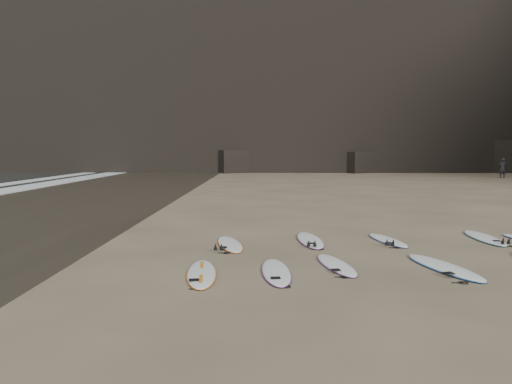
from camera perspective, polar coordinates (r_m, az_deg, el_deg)
ground at (r=11.50m, az=14.37°, el=-8.28°), size 240.00×240.00×0.00m
wet_sand at (r=23.38m, az=-25.66°, el=-1.94°), size 12.00×200.00×0.01m
surfboard_0 at (r=10.49m, az=-6.25°, el=-9.19°), size 0.81×2.45×0.09m
surfboard_1 at (r=10.58m, az=2.31°, el=-9.05°), size 0.68×2.39×0.09m
surfboard_2 at (r=11.33m, az=9.15°, el=-8.18°), size 0.89×2.27×0.08m
surfboard_3 at (r=11.71m, az=20.68°, el=-7.97°), size 1.25×2.72×0.10m
surfboard_5 at (r=13.59m, az=-3.01°, el=-5.92°), size 1.04×2.43×0.09m
surfboard_6 at (r=14.21m, az=6.19°, el=-5.45°), size 0.78×2.62×0.09m
surfboard_7 at (r=14.63m, az=14.80°, el=-5.31°), size 0.94×2.28×0.08m
surfboard_8 at (r=15.92m, az=24.64°, el=-4.75°), size 0.70×2.59×0.09m
person_a at (r=50.50m, az=26.33°, el=2.48°), size 0.70×0.49×1.81m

